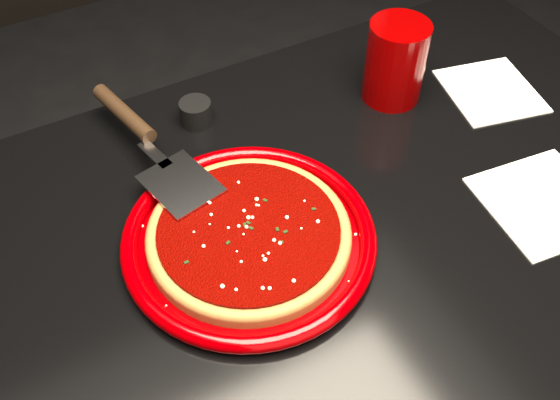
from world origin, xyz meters
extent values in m
cube|color=black|center=(0.00, 0.00, 0.38)|extent=(1.20, 0.80, 0.75)
cylinder|color=#720001|center=(-0.08, 0.06, 0.76)|extent=(0.36, 0.36, 0.02)
cylinder|color=brown|center=(-0.08, 0.06, 0.77)|extent=(0.29, 0.29, 0.01)
torus|color=brown|center=(-0.08, 0.06, 0.77)|extent=(0.29, 0.29, 0.02)
cylinder|color=#630300|center=(-0.08, 0.06, 0.78)|extent=(0.26, 0.26, 0.01)
cylinder|color=#7A0101|center=(0.25, 0.21, 0.81)|extent=(0.10, 0.10, 0.13)
cube|color=white|center=(0.30, -0.07, 0.75)|extent=(0.17, 0.17, 0.00)
cube|color=white|center=(0.39, 0.14, 0.75)|extent=(0.16, 0.17, 0.00)
cylinder|color=black|center=(-0.04, 0.30, 0.77)|extent=(0.06, 0.06, 0.04)
camera|label=1|loc=(-0.27, -0.38, 1.37)|focal=40.00mm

